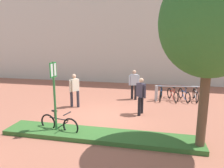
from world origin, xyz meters
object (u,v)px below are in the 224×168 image
at_px(parking_sign_post, 54,88).
at_px(person_suited_dark, 141,94).
at_px(tree_sidewalk, 211,22).
at_px(bike_rack_cluster, 178,94).
at_px(person_casual_tan, 134,83).
at_px(bollard_steel, 156,93).
at_px(person_shirt_white, 74,88).
at_px(bike_at_sign, 59,124).

distance_m(parking_sign_post, person_suited_dark, 4.02).
bearing_deg(tree_sidewalk, bike_rack_cluster, 91.58).
relative_size(parking_sign_post, bike_rack_cluster, 1.00).
distance_m(parking_sign_post, person_casual_tan, 5.76).
bearing_deg(person_suited_dark, tree_sidewalk, -54.23).
relative_size(tree_sidewalk, bollard_steel, 6.08).
height_order(tree_sidewalk, bike_rack_cluster, tree_sidewalk).
xyz_separation_m(person_casual_tan, person_shirt_white, (-2.81, -2.08, 0.00)).
bearing_deg(person_suited_dark, person_shirt_white, 172.79).
relative_size(parking_sign_post, bollard_steel, 2.94).
relative_size(person_casual_tan, person_shirt_white, 1.00).
bearing_deg(person_shirt_white, person_casual_tan, 36.57).
xyz_separation_m(bike_at_sign, bike_rack_cluster, (4.69, 5.56, -0.00)).
height_order(bollard_steel, person_shirt_white, person_shirt_white).
height_order(person_casual_tan, person_shirt_white, same).
height_order(parking_sign_post, bike_rack_cluster, parking_sign_post).
distance_m(parking_sign_post, person_shirt_white, 3.29).
height_order(tree_sidewalk, bollard_steel, tree_sidewalk).
relative_size(bike_at_sign, person_shirt_white, 0.96).
bearing_deg(parking_sign_post, tree_sidewalk, -1.88).
bearing_deg(tree_sidewalk, person_suited_dark, 125.77).
distance_m(bike_at_sign, bike_rack_cluster, 7.28).
height_order(bike_rack_cluster, person_suited_dark, person_suited_dark).
relative_size(tree_sidewalk, person_shirt_white, 3.18).
bearing_deg(bollard_steel, parking_sign_post, -124.57).
distance_m(person_casual_tan, person_shirt_white, 3.50).
xyz_separation_m(bike_at_sign, person_casual_tan, (2.18, 5.19, 0.63)).
bearing_deg(person_suited_dark, bike_rack_cluster, 56.39).
height_order(bike_rack_cluster, person_shirt_white, person_shirt_white).
height_order(person_shirt_white, person_suited_dark, same).
relative_size(tree_sidewalk, bike_at_sign, 3.30).
height_order(tree_sidewalk, bike_at_sign, tree_sidewalk).
height_order(bike_at_sign, bike_rack_cluster, bike_at_sign).
distance_m(tree_sidewalk, person_casual_tan, 6.68).
height_order(bike_rack_cluster, bollard_steel, bollard_steel).
distance_m(parking_sign_post, bike_at_sign, 1.38).
bearing_deg(person_suited_dark, bollard_steel, 74.22).
distance_m(bike_rack_cluster, person_suited_dark, 3.53).
distance_m(tree_sidewalk, person_suited_dark, 4.58).
xyz_separation_m(parking_sign_post, person_casual_tan, (2.27, 5.24, -0.74)).
bearing_deg(tree_sidewalk, parking_sign_post, 178.12).
distance_m(bike_at_sign, person_shirt_white, 3.23).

